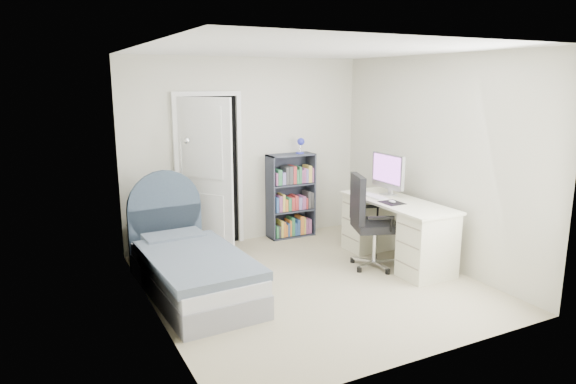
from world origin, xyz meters
name	(u,v)px	position (x,y,z in m)	size (l,w,h in m)	color
room_shell	(312,172)	(0.00, 0.00, 1.25)	(3.50, 3.70, 2.60)	gray
door	(206,173)	(-0.65, 1.57, 1.03)	(0.92, 0.68, 2.06)	black
bed	(191,268)	(-1.24, 0.36, 0.27)	(0.99, 1.96, 1.18)	gray
nightstand	(143,233)	(-1.49, 1.58, 0.35)	(0.36, 0.36, 0.54)	tan
floor_lamp	(185,209)	(-0.97, 1.49, 0.62)	(0.22, 0.22, 1.52)	silver
bookcase	(292,198)	(0.62, 1.66, 0.56)	(0.67, 0.29, 1.41)	#333846
desk	(396,228)	(1.27, 0.13, 0.42)	(0.63, 1.59, 1.30)	beige
office_chair	(368,217)	(0.85, 0.13, 0.62)	(0.64, 0.65, 1.13)	silver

